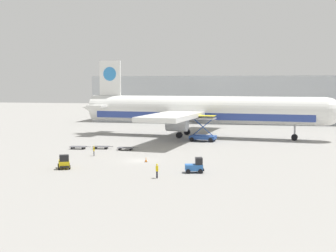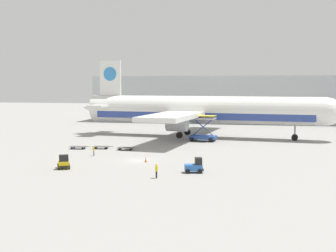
{
  "view_description": "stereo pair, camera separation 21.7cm",
  "coord_description": "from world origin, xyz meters",
  "px_view_note": "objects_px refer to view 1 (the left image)",
  "views": [
    {
      "loc": [
        18.32,
        -68.1,
        11.63
      ],
      "look_at": [
        1.64,
        15.03,
        4.0
      ],
      "focal_mm": 50.0,
      "sensor_mm": 36.0,
      "label": 1
    },
    {
      "loc": [
        18.53,
        -68.06,
        11.63
      ],
      "look_at": [
        1.64,
        15.03,
        4.0
      ],
      "focal_mm": 50.0,
      "sensor_mm": 36.0,
      "label": 2
    }
  ],
  "objects_px": {
    "baggage_dolly_third": "(126,148)",
    "ground_crew_far": "(157,170)",
    "baggage_dolly_second": "(101,147)",
    "ground_crew_near": "(94,150)",
    "airplane_main": "(198,110)",
    "scissor_lift_loader": "(203,131)",
    "baggage_tug_mid": "(195,166)",
    "traffic_cone_near": "(146,160)",
    "baggage_dolly_lead": "(78,147)",
    "baggage_tug_foreground": "(64,162)"
  },
  "relations": [
    {
      "from": "baggage_dolly_third",
      "to": "ground_crew_far",
      "type": "relative_size",
      "value": 2.07
    },
    {
      "from": "baggage_dolly_second",
      "to": "ground_crew_near",
      "type": "xyz_separation_m",
      "value": [
        1.68,
        -8.11,
        0.57
      ]
    },
    {
      "from": "airplane_main",
      "to": "scissor_lift_loader",
      "type": "bearing_deg",
      "value": -68.31
    },
    {
      "from": "baggage_dolly_third",
      "to": "baggage_tug_mid",
      "type": "bearing_deg",
      "value": -56.12
    },
    {
      "from": "scissor_lift_loader",
      "to": "baggage_tug_mid",
      "type": "xyz_separation_m",
      "value": [
        3.22,
        -34.05,
        -1.13
      ]
    },
    {
      "from": "ground_crew_near",
      "to": "ground_crew_far",
      "type": "distance_m",
      "value": 20.87
    },
    {
      "from": "baggage_dolly_third",
      "to": "traffic_cone_near",
      "type": "distance_m",
      "value": 13.36
    },
    {
      "from": "baggage_dolly_lead",
      "to": "baggage_tug_foreground",
      "type": "bearing_deg",
      "value": -78.54
    },
    {
      "from": "baggage_dolly_second",
      "to": "ground_crew_far",
      "type": "bearing_deg",
      "value": -61.59
    },
    {
      "from": "baggage_tug_mid",
      "to": "baggage_tug_foreground",
      "type": "bearing_deg",
      "value": 169.28
    },
    {
      "from": "traffic_cone_near",
      "to": "baggage_dolly_third",
      "type": "bearing_deg",
      "value": 119.66
    },
    {
      "from": "baggage_dolly_lead",
      "to": "baggage_dolly_third",
      "type": "xyz_separation_m",
      "value": [
        8.73,
        0.38,
        0.0
      ]
    },
    {
      "from": "ground_crew_near",
      "to": "baggage_dolly_third",
      "type": "bearing_deg",
      "value": 136.32
    },
    {
      "from": "airplane_main",
      "to": "baggage_dolly_second",
      "type": "height_order",
      "value": "airplane_main"
    },
    {
      "from": "scissor_lift_loader",
      "to": "baggage_dolly_second",
      "type": "bearing_deg",
      "value": -131.5
    },
    {
      "from": "baggage_dolly_second",
      "to": "baggage_dolly_third",
      "type": "distance_m",
      "value": 4.83
    },
    {
      "from": "baggage_tug_mid",
      "to": "baggage_dolly_lead",
      "type": "distance_m",
      "value": 29.89
    },
    {
      "from": "baggage_dolly_lead",
      "to": "ground_crew_near",
      "type": "xyz_separation_m",
      "value": [
        5.62,
        -7.14,
        0.57
      ]
    },
    {
      "from": "baggage_tug_mid",
      "to": "traffic_cone_near",
      "type": "distance_m",
      "value": 10.89
    },
    {
      "from": "baggage_dolly_lead",
      "to": "traffic_cone_near",
      "type": "height_order",
      "value": "traffic_cone_near"
    },
    {
      "from": "baggage_dolly_lead",
      "to": "baggage_tug_mid",
      "type": "bearing_deg",
      "value": -42.53
    },
    {
      "from": "baggage_tug_mid",
      "to": "ground_crew_far",
      "type": "xyz_separation_m",
      "value": [
        -4.15,
        -4.49,
        0.2
      ]
    },
    {
      "from": "baggage_tug_mid",
      "to": "baggage_dolly_third",
      "type": "bearing_deg",
      "value": 116.06
    },
    {
      "from": "baggage_dolly_lead",
      "to": "ground_crew_far",
      "type": "height_order",
      "value": "ground_crew_far"
    },
    {
      "from": "baggage_tug_mid",
      "to": "ground_crew_far",
      "type": "relative_size",
      "value": 1.48
    },
    {
      "from": "scissor_lift_loader",
      "to": "baggage_tug_foreground",
      "type": "relative_size",
      "value": 1.96
    },
    {
      "from": "scissor_lift_loader",
      "to": "baggage_dolly_third",
      "type": "relative_size",
      "value": 1.47
    },
    {
      "from": "baggage_tug_mid",
      "to": "baggage_dolly_third",
      "type": "xyz_separation_m",
      "value": [
        -15.01,
        18.52,
        -0.49
      ]
    },
    {
      "from": "baggage_tug_mid",
      "to": "traffic_cone_near",
      "type": "relative_size",
      "value": 3.62
    },
    {
      "from": "baggage_dolly_lead",
      "to": "ground_crew_far",
      "type": "bearing_deg",
      "value": -54.26
    },
    {
      "from": "scissor_lift_loader",
      "to": "baggage_dolly_second",
      "type": "relative_size",
      "value": 1.47
    },
    {
      "from": "ground_crew_far",
      "to": "airplane_main",
      "type": "bearing_deg",
      "value": 147.87
    },
    {
      "from": "traffic_cone_near",
      "to": "baggage_dolly_second",
      "type": "bearing_deg",
      "value": 133.06
    },
    {
      "from": "scissor_lift_loader",
      "to": "baggage_dolly_lead",
      "type": "xyz_separation_m",
      "value": [
        -20.53,
        -15.9,
        -1.62
      ]
    },
    {
      "from": "baggage_dolly_second",
      "to": "traffic_cone_near",
      "type": "xyz_separation_m",
      "value": [
        11.41,
        -12.21,
        -0.02
      ]
    },
    {
      "from": "airplane_main",
      "to": "baggage_tug_mid",
      "type": "height_order",
      "value": "airplane_main"
    },
    {
      "from": "baggage_dolly_second",
      "to": "ground_crew_far",
      "type": "height_order",
      "value": "ground_crew_far"
    },
    {
      "from": "baggage_dolly_second",
      "to": "traffic_cone_near",
      "type": "relative_size",
      "value": 5.04
    },
    {
      "from": "ground_crew_near",
      "to": "baggage_dolly_lead",
      "type": "bearing_deg",
      "value": -163.03
    },
    {
      "from": "baggage_dolly_third",
      "to": "ground_crew_far",
      "type": "distance_m",
      "value": 25.46
    },
    {
      "from": "baggage_dolly_third",
      "to": "ground_crew_near",
      "type": "bearing_deg",
      "value": -117.6
    },
    {
      "from": "airplane_main",
      "to": "baggage_dolly_second",
      "type": "bearing_deg",
      "value": -116.71
    },
    {
      "from": "scissor_lift_loader",
      "to": "baggage_dolly_lead",
      "type": "bearing_deg",
      "value": -135.72
    },
    {
      "from": "baggage_dolly_third",
      "to": "ground_crew_near",
      "type": "relative_size",
      "value": 2.27
    },
    {
      "from": "baggage_dolly_third",
      "to": "baggage_tug_foreground",
      "type": "bearing_deg",
      "value": -104.32
    },
    {
      "from": "baggage_tug_foreground",
      "to": "ground_crew_near",
      "type": "height_order",
      "value": "baggage_tug_foreground"
    },
    {
      "from": "scissor_lift_loader",
      "to": "baggage_dolly_lead",
      "type": "relative_size",
      "value": 1.47
    },
    {
      "from": "baggage_tug_foreground",
      "to": "traffic_cone_near",
      "type": "distance_m",
      "value": 12.36
    },
    {
      "from": "airplane_main",
      "to": "ground_crew_near",
      "type": "xyz_separation_m",
      "value": [
        -12.91,
        -30.39,
        -4.88
      ]
    },
    {
      "from": "scissor_lift_loader",
      "to": "baggage_dolly_third",
      "type": "xyz_separation_m",
      "value": [
        -11.8,
        -15.52,
        -1.62
      ]
    }
  ]
}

